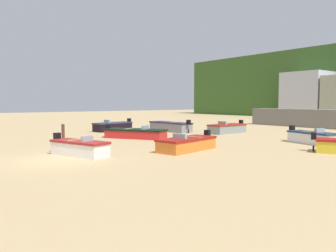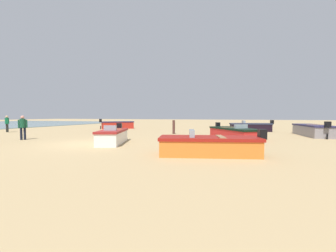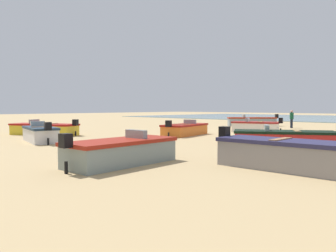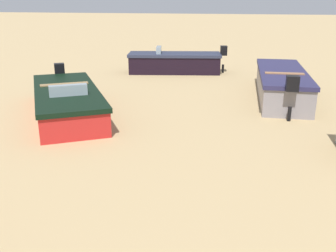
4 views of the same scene
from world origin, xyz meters
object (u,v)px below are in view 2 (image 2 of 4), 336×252
Objects in this scene: boat_red_1 at (118,125)px; boat_red_6 at (234,133)px; boat_black_4 at (250,127)px; mooring_post_near_water at (174,127)px; boat_grey_0 at (312,130)px; beach_walker_foreground at (23,126)px; beach_walker_distant at (7,122)px; boat_orange_7 at (209,146)px; boat_white_8 at (113,136)px.

boat_red_1 reaches higher than boat_red_6.
boat_black_4 is (0.05, 15.38, -0.03)m from boat_red_1.
boat_red_6 is (6.90, -1.74, -0.06)m from boat_black_4.
boat_grey_0 is at bearing 97.13° from mooring_post_near_water.
beach_walker_foreground is 1.00× the size of beach_walker_distant.
boat_grey_0 is 11.16m from mooring_post_near_water.
boat_grey_0 reaches higher than boat_black_4.
boat_grey_0 is at bearing -141.08° from boat_black_4.
boat_black_4 is 1.00× the size of boat_orange_7.
boat_red_1 is 0.86× the size of boat_orange_7.
mooring_post_near_water is (-1.81, -5.07, 0.23)m from boat_red_6.
boat_red_6 is 14.62m from beach_walker_foreground.
mooring_post_near_water is at bearing -50.32° from boat_red_6.
boat_black_4 is at bearing 126.77° from mooring_post_near_water.
beach_walker_distant is at bearing -76.89° from beach_walker_foreground.
boat_black_4 reaches higher than boat_red_6.
boat_orange_7 is at bearing 158.55° from boat_black_4.
mooring_post_near_water is 16.39m from beach_walker_distant.
mooring_post_near_water reaches higher than boat_orange_7.
boat_red_1 is 10.96m from beach_walker_distant.
boat_red_6 is 3.07× the size of beach_walker_foreground.
boat_white_8 is at bearing 134.94° from boat_black_4.
beach_walker_foreground reaches higher than boat_orange_7.
beach_walker_distant is at bearing -28.20° from boat_red_6.
beach_walker_foreground is (5.46, -13.55, 0.58)m from boat_red_6.
boat_grey_0 is at bearing -164.35° from boat_white_8.
boat_black_4 reaches higher than boat_orange_7.
boat_red_1 is 3.08× the size of mooring_post_near_water.
boat_white_8 is at bearing -147.77° from boat_grey_0.
boat_red_1 is 12.42m from beach_walker_foreground.
boat_grey_0 is 1.21× the size of boat_orange_7.
boat_black_4 is 24.27m from beach_walker_distant.
beach_walker_foreground is at bearing -8.77° from boat_red_6.
boat_black_4 is at bearing 34.02° from beach_walker_distant.
beach_walker_distant reaches higher than boat_red_6.
boat_black_4 is at bearing 137.58° from boat_grey_0.
boat_orange_7 is at bearing -125.35° from boat_grey_0.
beach_walker_foreground reaches higher than boat_grey_0.
boat_orange_7 is 6.05m from boat_white_8.
boat_red_1 is at bearing -135.97° from beach_walker_foreground.
boat_red_6 is 8.67m from boat_white_8.
boat_grey_0 is at bearing 157.48° from beach_walker_foreground.
boat_black_4 is 1.16× the size of boat_white_8.
boat_white_8 is (5.35, -6.83, 0.04)m from boat_red_6.
boat_white_8 is at bearing 134.57° from beach_walker_foreground.
boat_orange_7 is (7.42, -1.14, 0.02)m from boat_red_6.
boat_grey_0 is 3.24× the size of beach_walker_foreground.
boat_white_8 is at bearing -11.75° from boat_red_1.
beach_walker_foreground is at bearing -157.55° from boat_grey_0.
beach_walker_distant reaches higher than boat_orange_7.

